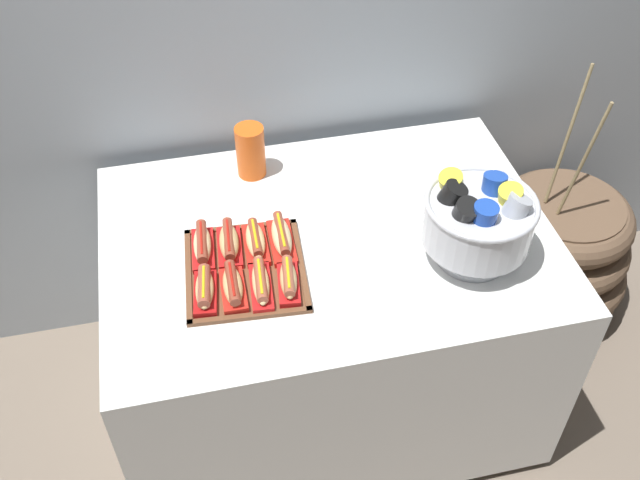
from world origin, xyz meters
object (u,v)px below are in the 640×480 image
at_px(floor_vase, 553,256).
at_px(punch_bowl, 478,219).
at_px(buffet_table, 327,318).
at_px(hot_dog_0, 205,289).
at_px(serving_tray, 245,270).
at_px(hot_dog_5, 229,243).
at_px(hot_dog_3, 288,280).
at_px(hot_dog_6, 256,241).
at_px(hot_dog_4, 203,246).
at_px(cup_stack, 251,151).
at_px(hot_dog_7, 282,238).
at_px(hot_dog_2, 261,283).
at_px(hot_dog_1, 233,286).

bearing_deg(floor_vase, punch_bowl, -144.55).
xyz_separation_m(floor_vase, punch_bowl, (-0.58, -0.41, 0.68)).
xyz_separation_m(buffet_table, hot_dog_0, (-0.38, -0.17, 0.41)).
height_order(serving_tray, hot_dog_5, hot_dog_5).
distance_m(hot_dog_3, hot_dog_6, 0.18).
bearing_deg(buffet_table, serving_tray, -160.39).
xyz_separation_m(hot_dog_4, cup_stack, (0.19, 0.34, 0.05)).
bearing_deg(hot_dog_7, hot_dog_0, -147.96).
xyz_separation_m(floor_vase, cup_stack, (-1.13, 0.10, 0.63)).
xyz_separation_m(hot_dog_2, hot_dog_7, (0.09, 0.16, 0.00)).
xyz_separation_m(serving_tray, hot_dog_5, (-0.03, 0.09, 0.03)).
relative_size(buffet_table, hot_dog_1, 8.36).
xyz_separation_m(serving_tray, cup_stack, (0.09, 0.43, 0.08)).
height_order(floor_vase, hot_dog_2, floor_vase).
distance_m(hot_dog_5, punch_bowl, 0.70).
bearing_deg(serving_tray, hot_dog_7, 32.04).
height_order(hot_dog_0, hot_dog_4, hot_dog_4).
height_order(serving_tray, hot_dog_3, hot_dog_3).
relative_size(hot_dog_3, punch_bowl, 0.52).
bearing_deg(floor_vase, hot_dog_6, -167.94).
height_order(buffet_table, serving_tray, serving_tray).
distance_m(hot_dog_4, punch_bowl, 0.77).
distance_m(buffet_table, punch_bowl, 0.67).
distance_m(hot_dog_0, hot_dog_6, 0.22).
bearing_deg(cup_stack, hot_dog_4, -119.72).
bearing_deg(hot_dog_2, cup_stack, 83.83).
distance_m(hot_dog_0, hot_dog_2, 0.15).
distance_m(hot_dog_1, hot_dog_6, 0.18).
height_order(hot_dog_4, hot_dog_5, same).
xyz_separation_m(buffet_table, hot_dog_4, (-0.37, -0.00, 0.41)).
bearing_deg(hot_dog_5, hot_dog_1, -94.21).
bearing_deg(hot_dog_7, punch_bowl, -16.97).
xyz_separation_m(buffet_table, hot_dog_3, (-0.15, -0.18, 0.41)).
bearing_deg(cup_stack, hot_dog_6, -97.09).
bearing_deg(hot_dog_4, hot_dog_6, -4.21).
xyz_separation_m(hot_dog_0, hot_dog_2, (0.15, -0.01, -0.00)).
distance_m(buffet_table, hot_dog_0, 0.58).
relative_size(hot_dog_2, cup_stack, 1.03).
distance_m(hot_dog_6, punch_bowl, 0.63).
xyz_separation_m(floor_vase, hot_dog_7, (-1.10, -0.26, 0.58)).
bearing_deg(serving_tray, hot_dog_5, 110.23).
bearing_deg(hot_dog_5, hot_dog_3, -51.94).
xyz_separation_m(buffet_table, hot_dog_5, (-0.29, -0.01, 0.41)).
relative_size(hot_dog_4, hot_dog_6, 1.03).
relative_size(floor_vase, hot_dog_7, 5.78).
xyz_separation_m(hot_dog_4, hot_dog_7, (0.22, -0.02, 0.00)).
bearing_deg(hot_dog_6, punch_bowl, -15.43).
height_order(hot_dog_5, hot_dog_6, hot_dog_5).
bearing_deg(serving_tray, hot_dog_0, -147.96).
distance_m(hot_dog_7, punch_bowl, 0.55).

